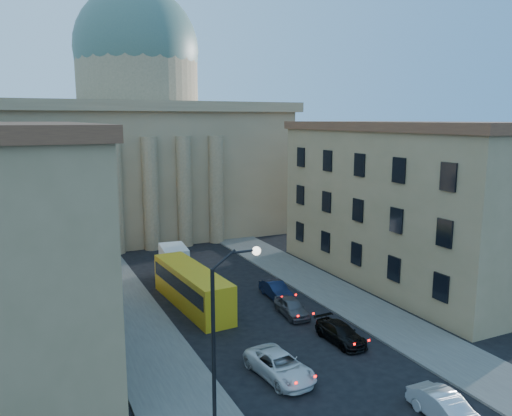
{
  "coord_description": "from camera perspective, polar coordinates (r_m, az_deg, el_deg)",
  "views": [
    {
      "loc": [
        -15.34,
        -13.25,
        14.94
      ],
      "look_at": [
        -0.02,
        18.93,
        8.57
      ],
      "focal_mm": 35.0,
      "sensor_mm": 36.0,
      "label": 1
    }
  ],
  "objects": [
    {
      "name": "building_right",
      "position": [
        48.42,
        16.87,
        0.77
      ],
      "size": [
        11.6,
        26.6,
        14.7
      ],
      "color": "tan",
      "rests_on": "ground"
    },
    {
      "name": "church",
      "position": [
        70.47,
        -12.97,
        7.39
      ],
      "size": [
        68.02,
        28.76,
        36.6
      ],
      "color": "#806C4F",
      "rests_on": "ground"
    },
    {
      "name": "sidewalk_right",
      "position": [
        42.02,
        11.31,
        -10.79
      ],
      "size": [
        5.0,
        60.0,
        0.15
      ],
      "primitive_type": "cube",
      "color": "#514F4A",
      "rests_on": "ground"
    },
    {
      "name": "sidewalk_left",
      "position": [
        35.27,
        -12.3,
        -15.03
      ],
      "size": [
        5.0,
        60.0,
        0.15
      ],
      "primitive_type": "cube",
      "color": "#514F4A",
      "rests_on": "ground"
    },
    {
      "name": "street_lamp",
      "position": [
        24.79,
        -3.74,
        -12.8
      ],
      "size": [
        2.62,
        0.44,
        8.83
      ],
      "color": "black",
      "rests_on": "ground"
    },
    {
      "name": "city_bus",
      "position": [
        40.96,
        -7.34,
        -8.85
      ],
      "size": [
        3.33,
        11.21,
        3.12
      ],
      "rotation": [
        0.0,
        0.0,
        0.07
      ],
      "color": "gold",
      "rests_on": "ground"
    },
    {
      "name": "car_right_near",
      "position": [
        28.4,
        20.93,
        -20.64
      ],
      "size": [
        1.59,
        4.35,
        1.42
      ],
      "primitive_type": "imported",
      "rotation": [
        0.0,
        0.0,
        -0.02
      ],
      "color": "#B3B7BB",
      "rests_on": "ground"
    },
    {
      "name": "car_left_mid",
      "position": [
        30.62,
        2.73,
        -17.56
      ],
      "size": [
        2.9,
        5.34,
        1.42
      ],
      "primitive_type": "imported",
      "rotation": [
        0.0,
        0.0,
        0.11
      ],
      "color": "silver",
      "rests_on": "ground"
    },
    {
      "name": "box_truck",
      "position": [
        47.3,
        -9.18,
        -6.53
      ],
      "size": [
        2.8,
        5.87,
        3.12
      ],
      "rotation": [
        0.0,
        0.0,
        -0.1
      ],
      "color": "silver",
      "rests_on": "ground"
    },
    {
      "name": "car_right_distant",
      "position": [
        42.76,
        2.29,
        -9.34
      ],
      "size": [
        1.6,
        4.2,
        1.37
      ],
      "primitive_type": "imported",
      "rotation": [
        0.0,
        0.0,
        -0.04
      ],
      "color": "black",
      "rests_on": "ground"
    },
    {
      "name": "car_right_far",
      "position": [
        39.18,
        4.1,
        -11.23
      ],
      "size": [
        1.9,
        4.11,
        1.36
      ],
      "primitive_type": "imported",
      "rotation": [
        0.0,
        0.0,
        -0.07
      ],
      "color": "#4B4B50",
      "rests_on": "ground"
    },
    {
      "name": "car_right_mid",
      "position": [
        35.31,
        9.64,
        -13.91
      ],
      "size": [
        1.92,
        4.43,
        1.27
      ],
      "primitive_type": "imported",
      "rotation": [
        0.0,
        0.0,
        0.03
      ],
      "color": "black",
      "rests_on": "ground"
    }
  ]
}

